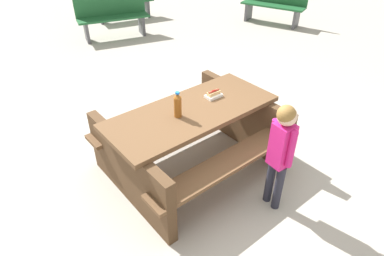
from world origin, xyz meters
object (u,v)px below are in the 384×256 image
object	(u,v)px
soda_bottle	(178,105)
park_bench_far	(274,4)
hotdog_tray	(214,94)
picnic_table	(192,134)
park_bench_near	(113,16)
child_in_coat	(281,145)
park_bench_mid	(122,0)

from	to	relation	value
soda_bottle	park_bench_far	bearing A→B (deg)	27.30
hotdog_tray	picnic_table	bearing A→B (deg)	-173.22
hotdog_tray	soda_bottle	bearing A→B (deg)	-175.49
park_bench_near	hotdog_tray	bearing A→B (deg)	-106.42
park_bench_near	picnic_table	bearing A→B (deg)	-110.38
picnic_table	soda_bottle	world-z (taller)	soda_bottle
child_in_coat	park_bench_mid	world-z (taller)	child_in_coat
soda_bottle	hotdog_tray	xyz separation A→B (m)	(0.53, 0.04, -0.09)
picnic_table	park_bench_far	bearing A→B (deg)	28.14
park_bench_near	park_bench_mid	bearing A→B (deg)	50.01
hotdog_tray	park_bench_mid	distance (m)	5.78
child_in_coat	park_bench_near	xyz separation A→B (m)	(1.41, 5.31, -0.27)
park_bench_mid	park_bench_far	world-z (taller)	same
child_in_coat	picnic_table	bearing A→B (deg)	102.85
hotdog_tray	park_bench_far	world-z (taller)	park_bench_far
soda_bottle	hotdog_tray	world-z (taller)	soda_bottle
soda_bottle	picnic_table	bearing A→B (deg)	0.18
park_bench_near	park_bench_mid	size ratio (longest dim) A/B	1.00
picnic_table	child_in_coat	xyz separation A→B (m)	(0.21, -0.94, 0.28)
child_in_coat	park_bench_near	size ratio (longest dim) A/B	0.73
park_bench_near	park_bench_mid	distance (m)	1.35
hotdog_tray	park_bench_mid	size ratio (longest dim) A/B	0.12
hotdog_tray	child_in_coat	xyz separation A→B (m)	(-0.13, -0.98, -0.06)
park_bench_mid	park_bench_far	bearing A→B (deg)	-47.23
picnic_table	park_bench_mid	distance (m)	5.95
picnic_table	hotdog_tray	xyz separation A→B (m)	(0.35, 0.04, 0.34)
hotdog_tray	park_bench_near	xyz separation A→B (m)	(1.27, 4.32, -0.33)
hotdog_tray	park_bench_near	size ratio (longest dim) A/B	0.12
picnic_table	hotdog_tray	size ratio (longest dim) A/B	9.95
soda_bottle	park_bench_near	distance (m)	4.74
soda_bottle	park_bench_near	world-z (taller)	soda_bottle
park_bench_far	soda_bottle	bearing A→B (deg)	-152.70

